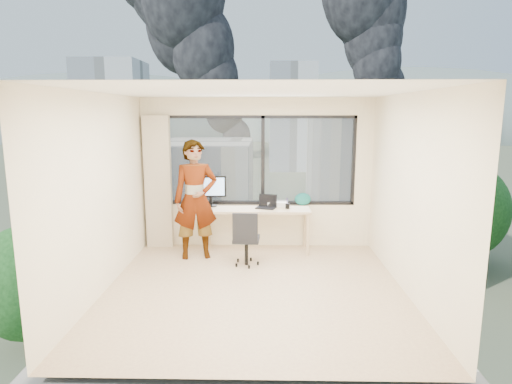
{
  "coord_description": "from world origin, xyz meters",
  "views": [
    {
      "loc": [
        0.13,
        -5.46,
        2.35
      ],
      "look_at": [
        0.0,
        1.0,
        1.15
      ],
      "focal_mm": 30.14,
      "sensor_mm": 36.0,
      "label": 1
    }
  ],
  "objects_px": {
    "person": "(196,200)",
    "game_console": "(278,203)",
    "handbag": "(303,199)",
    "monitor": "(211,191)",
    "laptop": "(266,202)",
    "chair": "(246,237)",
    "desk": "(257,229)"
  },
  "relations": [
    {
      "from": "person",
      "to": "game_console",
      "type": "xyz_separation_m",
      "value": [
        1.35,
        0.54,
        -0.17
      ]
    },
    {
      "from": "handbag",
      "to": "monitor",
      "type": "bearing_deg",
      "value": -164.79
    },
    {
      "from": "monitor",
      "to": "laptop",
      "type": "height_order",
      "value": "monitor"
    },
    {
      "from": "chair",
      "to": "laptop",
      "type": "relative_size",
      "value": 2.64
    },
    {
      "from": "desk",
      "to": "handbag",
      "type": "xyz_separation_m",
      "value": [
        0.8,
        0.24,
        0.48
      ]
    },
    {
      "from": "desk",
      "to": "handbag",
      "type": "distance_m",
      "value": 0.97
    },
    {
      "from": "chair",
      "to": "laptop",
      "type": "height_order",
      "value": "laptop"
    },
    {
      "from": "game_console",
      "to": "handbag",
      "type": "relative_size",
      "value": 1.18
    },
    {
      "from": "desk",
      "to": "monitor",
      "type": "distance_m",
      "value": 1.04
    },
    {
      "from": "person",
      "to": "handbag",
      "type": "distance_m",
      "value": 1.88
    },
    {
      "from": "chair",
      "to": "handbag",
      "type": "xyz_separation_m",
      "value": [
        0.95,
        0.95,
        0.42
      ]
    },
    {
      "from": "laptop",
      "to": "handbag",
      "type": "distance_m",
      "value": 0.69
    },
    {
      "from": "person",
      "to": "chair",
      "type": "bearing_deg",
      "value": -37.18
    },
    {
      "from": "monitor",
      "to": "handbag",
      "type": "bearing_deg",
      "value": -0.93
    },
    {
      "from": "chair",
      "to": "person",
      "type": "height_order",
      "value": "person"
    },
    {
      "from": "game_console",
      "to": "monitor",
      "type": "bearing_deg",
      "value": -170.07
    },
    {
      "from": "monitor",
      "to": "game_console",
      "type": "xyz_separation_m",
      "value": [
        1.16,
        0.06,
        -0.23
      ]
    },
    {
      "from": "desk",
      "to": "handbag",
      "type": "relative_size",
      "value": 6.37
    },
    {
      "from": "chair",
      "to": "handbag",
      "type": "bearing_deg",
      "value": 48.23
    },
    {
      "from": "desk",
      "to": "laptop",
      "type": "relative_size",
      "value": 5.36
    },
    {
      "from": "desk",
      "to": "chair",
      "type": "xyz_separation_m",
      "value": [
        -0.15,
        -0.71,
        0.07
      ]
    },
    {
      "from": "laptop",
      "to": "chair",
      "type": "bearing_deg",
      "value": -95.43
    },
    {
      "from": "person",
      "to": "laptop",
      "type": "bearing_deg",
      "value": 2.8
    },
    {
      "from": "monitor",
      "to": "handbag",
      "type": "relative_size",
      "value": 1.9
    },
    {
      "from": "person",
      "to": "monitor",
      "type": "xyz_separation_m",
      "value": [
        0.18,
        0.49,
        0.06
      ]
    },
    {
      "from": "desk",
      "to": "chair",
      "type": "relative_size",
      "value": 2.03
    },
    {
      "from": "handbag",
      "to": "person",
      "type": "bearing_deg",
      "value": -150.2
    },
    {
      "from": "handbag",
      "to": "laptop",
      "type": "bearing_deg",
      "value": -147.11
    },
    {
      "from": "monitor",
      "to": "laptop",
      "type": "relative_size",
      "value": 1.6
    },
    {
      "from": "person",
      "to": "desk",
      "type": "bearing_deg",
      "value": 5.76
    },
    {
      "from": "handbag",
      "to": "chair",
      "type": "bearing_deg",
      "value": -123.48
    },
    {
      "from": "desk",
      "to": "game_console",
      "type": "xyz_separation_m",
      "value": [
        0.36,
        0.19,
        0.42
      ]
    }
  ]
}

